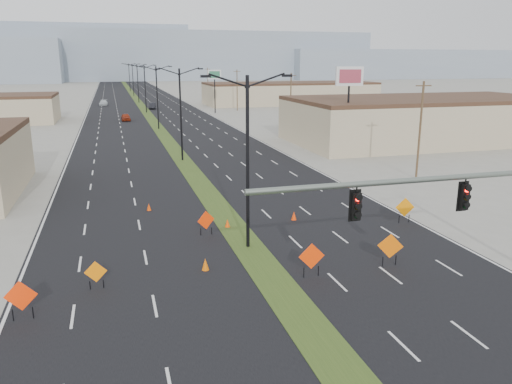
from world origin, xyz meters
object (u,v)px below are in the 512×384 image
object	(u,v)px
streetlight_2	(157,95)
construction_sign_5	(405,208)
construction_sign_1	(96,273)
streetlight_3	(145,87)
construction_sign_3	(312,257)
cone_3	(149,207)
streetlight_5	(133,79)
cone_0	(205,264)
construction_sign_4	(390,247)
signal_mast	(499,203)
pole_sign_east_far	(215,78)
streetlight_1	(181,112)
cone_2	(294,216)
construction_sign_0	(21,297)
construction_sign_2	(206,221)
streetlight_0	(248,158)
streetlight_4	(138,82)
cone_1	(227,223)
streetlight_6	(129,76)
car_far	(104,103)
car_left	(126,117)
pole_sign_east_near	(349,82)
car_mid	(152,106)

from	to	relation	value
streetlight_2	construction_sign_5	distance (m)	55.84
construction_sign_1	streetlight_3	bearing A→B (deg)	84.41
construction_sign_3	cone_3	xyz separation A→B (m)	(-7.09, 14.28, -0.80)
streetlight_5	cone_0	world-z (taller)	streetlight_5
construction_sign_4	cone_0	world-z (taller)	construction_sign_4
signal_mast	streetlight_2	distance (m)	66.56
construction_sign_3	pole_sign_east_far	size ratio (longest dim) A/B	0.20
streetlight_1	streetlight_5	world-z (taller)	same
construction_sign_3	cone_2	xyz separation A→B (m)	(2.45, 9.18, -0.77)
construction_sign_3	construction_sign_0	bearing A→B (deg)	-173.06
construction_sign_2	construction_sign_4	world-z (taller)	construction_sign_4
streetlight_0	construction_sign_2	bearing A→B (deg)	125.79
streetlight_4	construction_sign_4	size ratio (longest dim) A/B	5.52
signal_mast	cone_1	world-z (taller)	signal_mast
streetlight_5	construction_sign_5	world-z (taller)	streetlight_5
signal_mast	streetlight_5	xyz separation A→B (m)	(-8.56, 150.00, 0.63)
cone_1	construction_sign_1	bearing A→B (deg)	-138.37
streetlight_2	construction_sign_2	distance (m)	53.45
streetlight_5	construction_sign_3	bearing A→B (deg)	-89.21
streetlight_3	cone_2	bearing A→B (deg)	-86.81
streetlight_6	construction_sign_0	world-z (taller)	streetlight_6
construction_sign_4	pole_sign_east_far	xyz separation A→B (m)	(7.52, 83.85, 6.28)
construction_sign_2	construction_sign_3	world-z (taller)	construction_sign_3
streetlight_4	cone_2	bearing A→B (deg)	-87.64
streetlight_1	construction_sign_1	size ratio (longest dim) A/B	7.03
car_far	cone_2	size ratio (longest dim) A/B	7.53
streetlight_0	construction_sign_5	world-z (taller)	streetlight_0
streetlight_6	construction_sign_5	world-z (taller)	streetlight_6
car_left	car_far	world-z (taller)	car_far
car_far	construction_sign_2	bearing A→B (deg)	-82.76
signal_mast	cone_0	size ratio (longest dim) A/B	24.54
construction_sign_5	cone_0	world-z (taller)	construction_sign_5
construction_sign_1	pole_sign_east_near	bearing A→B (deg)	47.38
signal_mast	pole_sign_east_far	size ratio (longest dim) A/B	1.80
streetlight_6	construction_sign_5	bearing A→B (deg)	-86.05
streetlight_5	car_mid	bearing A→B (deg)	-87.59
streetlight_6	construction_sign_5	distance (m)	166.93
cone_3	streetlight_1	bearing A→B (deg)	74.78
streetlight_5	pole_sign_east_near	world-z (taller)	pole_sign_east_near
construction_sign_5	cone_1	distance (m)	12.12
car_mid	construction_sign_5	distance (m)	91.40
signal_mast	streetlight_4	distance (m)	122.30
car_far	cone_3	size ratio (longest dim) A/B	8.49
cone_3	pole_sign_east_far	world-z (taller)	pole_sign_east_far
car_left	pole_sign_east_near	xyz separation A→B (m)	(24.53, -42.04, 7.67)
streetlight_1	construction_sign_3	world-z (taller)	streetlight_1
construction_sign_3	streetlight_2	bearing A→B (deg)	95.86
cone_0	construction_sign_1	bearing A→B (deg)	-172.31
streetlight_3	pole_sign_east_near	xyz separation A→B (m)	(19.74, -56.65, 2.92)
signal_mast	streetlight_6	distance (m)	178.21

